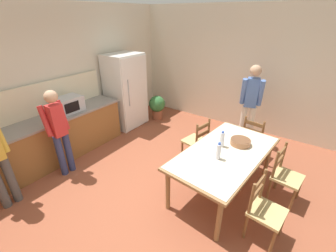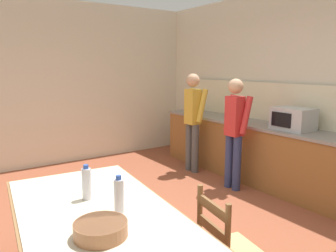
{
  "view_description": "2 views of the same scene",
  "coord_description": "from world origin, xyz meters",
  "px_view_note": "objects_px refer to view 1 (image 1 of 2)",
  "views": [
    {
      "loc": [
        -2.24,
        -1.8,
        2.67
      ],
      "look_at": [
        0.51,
        0.11,
        0.99
      ],
      "focal_mm": 24.0,
      "sensor_mm": 36.0,
      "label": 1
    },
    {
      "loc": [
        2.7,
        -1.65,
        1.75
      ],
      "look_at": [
        0.23,
        0.04,
        1.21
      ],
      "focal_mm": 35.0,
      "sensor_mm": 36.0,
      "label": 2
    }
  ],
  "objects_px": {
    "bottle_off_centre": "(222,139)",
    "person_by_table": "(250,101)",
    "refrigerator": "(126,91)",
    "chair_side_far_right": "(197,141)",
    "serving_bowl": "(240,142)",
    "person_at_counter": "(59,129)",
    "chair_head_end": "(254,138)",
    "dining_table": "(225,155)",
    "bottle_near_centre": "(219,151)",
    "chair_side_near_left": "(264,210)",
    "chair_side_near_right": "(285,176)",
    "potted_plant": "(157,106)",
    "microwave": "(69,104)"
  },
  "relations": [
    {
      "from": "bottle_off_centre",
      "to": "person_by_table",
      "type": "distance_m",
      "value": 1.72
    },
    {
      "from": "refrigerator",
      "to": "chair_side_far_right",
      "type": "xyz_separation_m",
      "value": [
        -0.44,
        -2.29,
        -0.47
      ]
    },
    {
      "from": "refrigerator",
      "to": "chair_side_far_right",
      "type": "height_order",
      "value": "refrigerator"
    },
    {
      "from": "serving_bowl",
      "to": "person_at_counter",
      "type": "relative_size",
      "value": 0.2
    },
    {
      "from": "person_by_table",
      "to": "chair_head_end",
      "type": "bearing_deg",
      "value": 15.09
    },
    {
      "from": "dining_table",
      "to": "bottle_near_centre",
      "type": "distance_m",
      "value": 0.32
    },
    {
      "from": "person_at_counter",
      "to": "person_by_table",
      "type": "height_order",
      "value": "person_by_table"
    },
    {
      "from": "chair_side_near_left",
      "to": "chair_side_near_right",
      "type": "bearing_deg",
      "value": 0.79
    },
    {
      "from": "chair_side_near_right",
      "to": "potted_plant",
      "type": "bearing_deg",
      "value": 76.48
    },
    {
      "from": "chair_side_near_right",
      "to": "chair_side_near_left",
      "type": "xyz_separation_m",
      "value": [
        -0.88,
        0.09,
        0.0
      ]
    },
    {
      "from": "dining_table",
      "to": "person_at_counter",
      "type": "relative_size",
      "value": 1.3
    },
    {
      "from": "microwave",
      "to": "potted_plant",
      "type": "bearing_deg",
      "value": -11.09
    },
    {
      "from": "chair_head_end",
      "to": "person_at_counter",
      "type": "xyz_separation_m",
      "value": [
        -2.45,
        2.67,
        0.45
      ]
    },
    {
      "from": "microwave",
      "to": "chair_side_near_right",
      "type": "relative_size",
      "value": 0.55
    },
    {
      "from": "bottle_off_centre",
      "to": "chair_side_near_right",
      "type": "height_order",
      "value": "bottle_off_centre"
    },
    {
      "from": "dining_table",
      "to": "chair_side_near_left",
      "type": "distance_m",
      "value": 0.96
    },
    {
      "from": "chair_side_near_right",
      "to": "person_at_counter",
      "type": "distance_m",
      "value": 3.76
    },
    {
      "from": "dining_table",
      "to": "serving_bowl",
      "type": "height_order",
      "value": "serving_bowl"
    },
    {
      "from": "refrigerator",
      "to": "chair_side_near_left",
      "type": "bearing_deg",
      "value": -111.15
    },
    {
      "from": "refrigerator",
      "to": "chair_head_end",
      "type": "distance_m",
      "value": 3.22
    },
    {
      "from": "bottle_off_centre",
      "to": "potted_plant",
      "type": "xyz_separation_m",
      "value": [
        1.56,
        2.5,
        -0.5
      ]
    },
    {
      "from": "refrigerator",
      "to": "person_by_table",
      "type": "height_order",
      "value": "refrigerator"
    },
    {
      "from": "chair_side_near_right",
      "to": "chair_side_near_left",
      "type": "relative_size",
      "value": 1.0
    },
    {
      "from": "bottle_near_centre",
      "to": "chair_head_end",
      "type": "xyz_separation_m",
      "value": [
        1.51,
        -0.15,
        -0.44
      ]
    },
    {
      "from": "chair_side_near_left",
      "to": "chair_side_far_right",
      "type": "bearing_deg",
      "value": 62.28
    },
    {
      "from": "bottle_near_centre",
      "to": "serving_bowl",
      "type": "distance_m",
      "value": 0.6
    },
    {
      "from": "dining_table",
      "to": "person_by_table",
      "type": "bearing_deg",
      "value": 6.38
    },
    {
      "from": "chair_head_end",
      "to": "person_at_counter",
      "type": "distance_m",
      "value": 3.65
    },
    {
      "from": "chair_head_end",
      "to": "serving_bowl",
      "type": "bearing_deg",
      "value": 97.88
    },
    {
      "from": "potted_plant",
      "to": "dining_table",
      "type": "bearing_deg",
      "value": -122.56
    },
    {
      "from": "person_at_counter",
      "to": "chair_side_near_left",
      "type": "bearing_deg",
      "value": -168.69
    },
    {
      "from": "bottle_off_centre",
      "to": "person_by_table",
      "type": "bearing_deg",
      "value": 2.82
    },
    {
      "from": "chair_side_near_left",
      "to": "person_by_table",
      "type": "xyz_separation_m",
      "value": [
        2.34,
        0.97,
        0.54
      ]
    },
    {
      "from": "bottle_off_centre",
      "to": "dining_table",
      "type": "bearing_deg",
      "value": -132.74
    },
    {
      "from": "dining_table",
      "to": "chair_side_far_right",
      "type": "relative_size",
      "value": 2.26
    },
    {
      "from": "microwave",
      "to": "chair_side_far_right",
      "type": "relative_size",
      "value": 0.55
    },
    {
      "from": "bottle_off_centre",
      "to": "serving_bowl",
      "type": "height_order",
      "value": "bottle_off_centre"
    },
    {
      "from": "refrigerator",
      "to": "potted_plant",
      "type": "height_order",
      "value": "refrigerator"
    },
    {
      "from": "chair_head_end",
      "to": "potted_plant",
      "type": "bearing_deg",
      "value": 0.2
    },
    {
      "from": "refrigerator",
      "to": "person_by_table",
      "type": "xyz_separation_m",
      "value": [
        0.87,
        -2.85,
        0.07
      ]
    },
    {
      "from": "bottle_off_centre",
      "to": "chair_side_far_right",
      "type": "height_order",
      "value": "bottle_off_centre"
    },
    {
      "from": "chair_side_near_left",
      "to": "person_at_counter",
      "type": "height_order",
      "value": "person_at_counter"
    },
    {
      "from": "microwave",
      "to": "potted_plant",
      "type": "distance_m",
      "value": 2.42
    },
    {
      "from": "person_at_counter",
      "to": "person_by_table",
      "type": "distance_m",
      "value": 3.81
    },
    {
      "from": "person_by_table",
      "to": "potted_plant",
      "type": "relative_size",
      "value": 2.63
    },
    {
      "from": "refrigerator",
      "to": "chair_head_end",
      "type": "bearing_deg",
      "value": -84.37
    },
    {
      "from": "microwave",
      "to": "person_at_counter",
      "type": "bearing_deg",
      "value": -137.75
    },
    {
      "from": "refrigerator",
      "to": "chair_side_near_right",
      "type": "xyz_separation_m",
      "value": [
        -0.59,
        -3.9,
        -0.47
      ]
    },
    {
      "from": "dining_table",
      "to": "person_by_table",
      "type": "relative_size",
      "value": 1.17
    },
    {
      "from": "person_at_counter",
      "to": "chair_side_near_right",
      "type": "bearing_deg",
      "value": -155.58
    }
  ]
}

